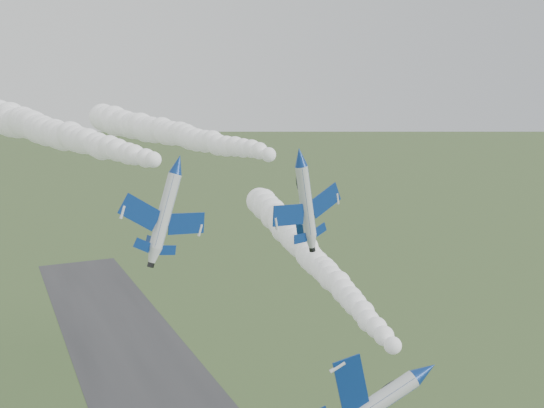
{
  "coord_description": "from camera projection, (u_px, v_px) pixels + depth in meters",
  "views": [
    {
      "loc": [
        -25.16,
        -43.97,
        53.6
      ],
      "look_at": [
        4.13,
        17.55,
        41.74
      ],
      "focal_mm": 40.0,
      "sensor_mm": 36.0,
      "label": 1
    }
  ],
  "objects": [
    {
      "name": "jet_lead",
      "position": [
        426.0,
        372.0,
        55.0
      ],
      "size": [
        5.89,
        13.87,
        10.25
      ],
      "rotation": [
        0.0,
        1.1,
        -0.15
      ],
      "color": "silver"
    },
    {
      "name": "smoke_trail_jet_pair_right",
      "position": [
        170.0,
        133.0,
        92.25
      ],
      "size": [
        18.06,
        54.14,
        5.0
      ],
      "primitive_type": null,
      "rotation": [
        0.0,
        0.0,
        0.24
      ],
      "color": "white"
    },
    {
      "name": "jet_pair_left",
      "position": [
        178.0,
        164.0,
        62.72
      ],
      "size": [
        9.71,
        11.99,
        3.95
      ],
      "rotation": [
        0.0,
        0.33,
        0.23
      ],
      "color": "silver"
    },
    {
      "name": "smoke_trail_jet_lead",
      "position": [
        307.0,
        251.0,
        87.87
      ],
      "size": [
        14.44,
        62.79,
        5.07
      ],
      "primitive_type": null,
      "rotation": [
        0.0,
        0.0,
        -0.15
      ],
      "color": "white"
    },
    {
      "name": "jet_pair_right",
      "position": [
        301.0,
        157.0,
        68.94
      ],
      "size": [
        10.62,
        12.62,
        3.52
      ],
      "rotation": [
        0.0,
        -0.18,
        0.24
      ],
      "color": "silver"
    },
    {
      "name": "smoke_trail_jet_pair_left",
      "position": [
        57.0,
        133.0,
        88.64
      ],
      "size": [
        19.92,
        63.37,
        5.62
      ],
      "primitive_type": null,
      "rotation": [
        0.0,
        0.0,
        0.23
      ],
      "color": "white"
    }
  ]
}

